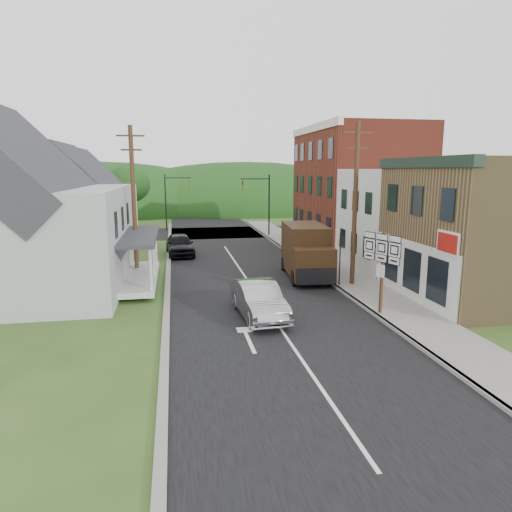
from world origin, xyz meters
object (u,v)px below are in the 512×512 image
route_sign_cluster (382,261)px  dark_sedan (180,245)px  silver_sedan (259,300)px  warning_sign (340,252)px  delivery_van (306,252)px

route_sign_cluster → dark_sedan: bearing=96.4°
silver_sedan → dark_sedan: (-3.20, 15.78, 0.03)m
dark_sedan → warning_sign: bearing=-57.3°
delivery_van → route_sign_cluster: bearing=-76.4°
delivery_van → warning_sign: 2.79m
delivery_van → silver_sedan: bearing=-116.0°
delivery_van → warning_sign: (1.16, -2.51, 0.40)m
silver_sedan → route_sign_cluster: bearing=-12.6°
route_sign_cluster → warning_sign: bearing=68.9°
silver_sedan → dark_sedan: size_ratio=0.99×
delivery_van → dark_sedan: bearing=135.2°
silver_sedan → warning_sign: size_ratio=1.64×
dark_sedan → delivery_van: bearing=-54.3°
warning_sign → dark_sedan: bearing=150.5°
silver_sedan → delivery_van: size_ratio=0.81×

